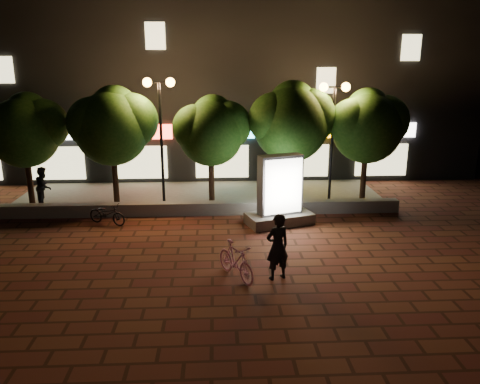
{
  "coord_description": "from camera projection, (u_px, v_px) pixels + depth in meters",
  "views": [
    {
      "loc": [
        0.7,
        -13.82,
        5.86
      ],
      "look_at": [
        1.5,
        1.5,
        1.6
      ],
      "focal_mm": 35.16,
      "sensor_mm": 36.0,
      "label": 1
    }
  ],
  "objects": [
    {
      "name": "street_lamp_left",
      "position": [
        160.0,
        109.0,
        18.68
      ],
      "size": [
        1.26,
        0.36,
        5.18
      ],
      "color": "black",
      "rests_on": "sidewalk"
    },
    {
      "name": "scooter_parked",
      "position": [
        107.0,
        214.0,
        17.44
      ],
      "size": [
        1.66,
        1.18,
        0.83
      ],
      "primitive_type": "imported",
      "rotation": [
        0.0,
        0.0,
        1.12
      ],
      "color": "black",
      "rests_on": "ground"
    },
    {
      "name": "tree_mid",
      "position": [
        212.0,
        128.0,
        19.25
      ],
      "size": [
        3.24,
        2.7,
        4.5
      ],
      "color": "black",
      "rests_on": "sidewalk"
    },
    {
      "name": "ad_kiosk",
      "position": [
        280.0,
        197.0,
        17.33
      ],
      "size": [
        2.67,
        1.89,
        2.62
      ],
      "color": "slate",
      "rests_on": "ground"
    },
    {
      "name": "sidewalk",
      "position": [
        201.0,
        196.0,
        21.07
      ],
      "size": [
        16.0,
        5.0,
        0.08
      ],
      "primitive_type": "cube",
      "color": "slate",
      "rests_on": "ground"
    },
    {
      "name": "tree_far_right",
      "position": [
        368.0,
        124.0,
        19.54
      ],
      "size": [
        3.48,
        2.9,
        4.76
      ],
      "color": "black",
      "rests_on": "sidewalk"
    },
    {
      "name": "retaining_wall",
      "position": [
        199.0,
        208.0,
        18.61
      ],
      "size": [
        16.0,
        0.45,
        0.5
      ],
      "primitive_type": "cube",
      "color": "slate",
      "rests_on": "ground"
    },
    {
      "name": "rider",
      "position": [
        278.0,
        247.0,
        12.9
      ],
      "size": [
        0.81,
        0.68,
        1.9
      ],
      "primitive_type": "imported",
      "rotation": [
        0.0,
        0.0,
        3.53
      ],
      "color": "black",
      "rests_on": "ground"
    },
    {
      "name": "ground",
      "position": [
        195.0,
        254.0,
        14.83
      ],
      "size": [
        80.0,
        80.0,
        0.0
      ],
      "primitive_type": "plane",
      "color": "#562C1B",
      "rests_on": "ground"
    },
    {
      "name": "tree_right",
      "position": [
        292.0,
        119.0,
        19.33
      ],
      "size": [
        3.72,
        3.1,
        5.07
      ],
      "color": "black",
      "rests_on": "sidewalk"
    },
    {
      "name": "street_lamp_right",
      "position": [
        333.0,
        112.0,
        19.07
      ],
      "size": [
        1.26,
        0.36,
        4.98
      ],
      "color": "black",
      "rests_on": "sidewalk"
    },
    {
      "name": "tree_left",
      "position": [
        113.0,
        124.0,
        18.99
      ],
      "size": [
        3.6,
        3.0,
        4.89
      ],
      "color": "black",
      "rests_on": "sidewalk"
    },
    {
      "name": "building_block",
      "position": [
        202.0,
        78.0,
        25.99
      ],
      "size": [
        28.0,
        8.12,
        11.3
      ],
      "color": "black",
      "rests_on": "ground"
    },
    {
      "name": "tree_far_left",
      "position": [
        25.0,
        128.0,
        18.86
      ],
      "size": [
        3.36,
        2.8,
        4.63
      ],
      "color": "black",
      "rests_on": "sidewalk"
    },
    {
      "name": "scooter_pink",
      "position": [
        236.0,
        261.0,
        13.04
      ],
      "size": [
        1.3,
        1.77,
        1.05
      ],
      "primitive_type": "imported",
      "rotation": [
        0.0,
        0.0,
        0.52
      ],
      "color": "#F898C7",
      "rests_on": "ground"
    },
    {
      "name": "pedestrian",
      "position": [
        44.0,
        187.0,
        19.27
      ],
      "size": [
        0.72,
        0.88,
        1.66
      ],
      "primitive_type": "imported",
      "rotation": [
        0.0,
        0.0,
        1.69
      ],
      "color": "black",
      "rests_on": "sidewalk"
    }
  ]
}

